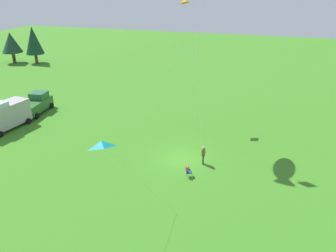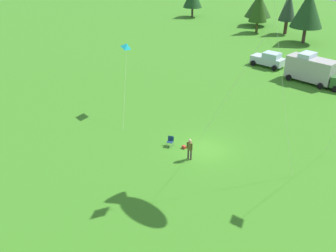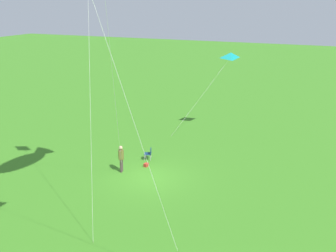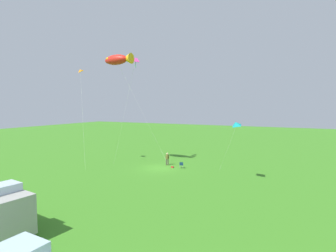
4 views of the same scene
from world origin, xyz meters
TOP-DOWN VIEW (x-y plane):
  - ground_plane at (0.00, 0.00)m, footprint 160.00×160.00m
  - person_kite_flyer at (-0.16, -2.05)m, footprint 0.51×0.42m
  - folding_chair at (-2.62, -1.29)m, footprint 0.62×0.62m
  - backpack_on_grass at (-1.48, -0.95)m, footprint 0.35×0.27m
  - car_silver_compact at (-5.35, 22.76)m, footprint 4.29×2.39m
  - van_motorhome_grey at (0.85, 20.39)m, footprint 5.63×3.14m
  - kite_delta_teal at (-10.33, 2.13)m, footprint 3.50×4.63m

SIDE VIEW (x-z plane):
  - ground_plane at x=0.00m, z-range 0.00..0.00m
  - backpack_on_grass at x=-1.48m, z-range 0.00..0.22m
  - folding_chair at x=-2.62m, z-range 0.08..0.90m
  - car_silver_compact at x=-5.35m, z-range 0.00..1.89m
  - person_kite_flyer at x=-0.16m, z-range 0.15..1.89m
  - van_motorhome_grey at x=0.85m, z-range -0.03..3.31m
  - kite_delta_teal at x=-10.33m, z-range 2.98..9.62m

